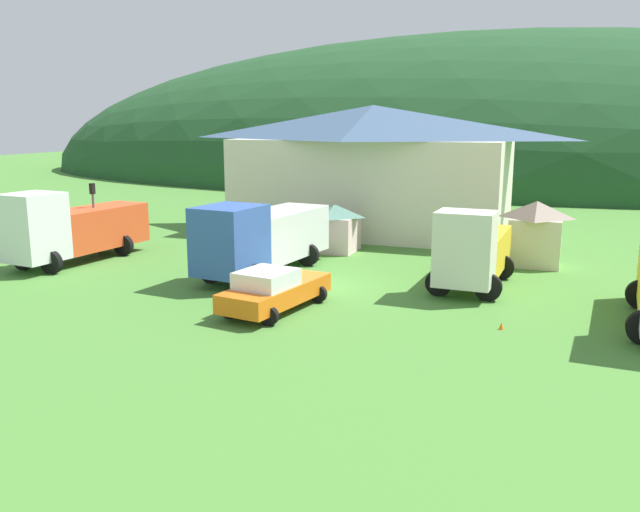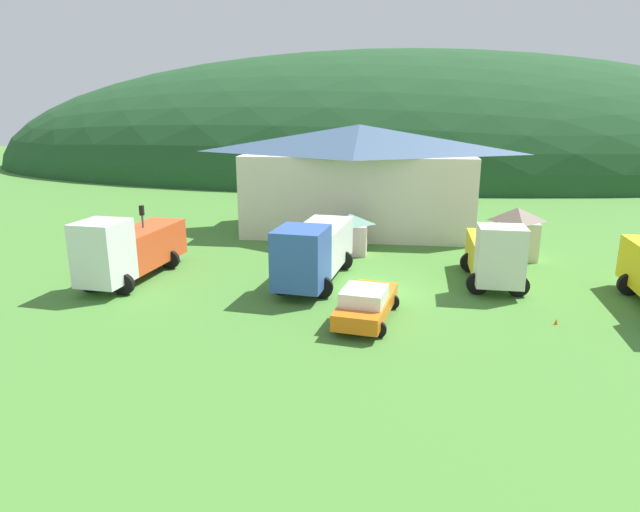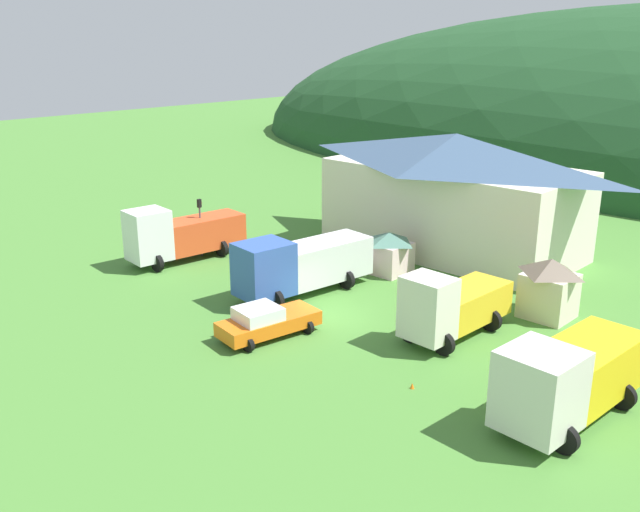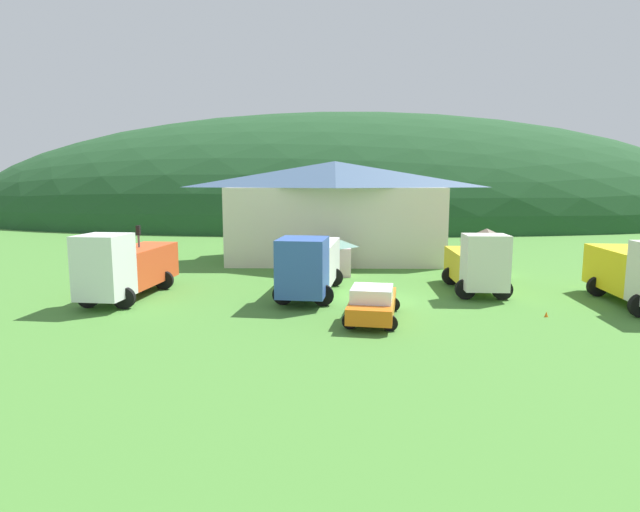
{
  "view_description": "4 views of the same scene",
  "coord_description": "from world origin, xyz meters",
  "px_view_note": "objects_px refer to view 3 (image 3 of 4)",
  "views": [
    {
      "loc": [
        9.43,
        -25.77,
        7.08
      ],
      "look_at": [
        -0.39,
        0.23,
        1.33
      ],
      "focal_mm": 37.03,
      "sensor_mm": 36.0,
      "label": 1
    },
    {
      "loc": [
        0.28,
        -26.48,
        9.12
      ],
      "look_at": [
        -3.14,
        -0.75,
        2.04
      ],
      "focal_mm": 30.46,
      "sensor_mm": 36.0,
      "label": 2
    },
    {
      "loc": [
        22.81,
        -24.74,
        14.19
      ],
      "look_at": [
        -3.89,
        3.19,
        1.81
      ],
      "focal_mm": 39.01,
      "sensor_mm": 36.0,
      "label": 3
    },
    {
      "loc": [
        -2.67,
        -26.92,
        6.3
      ],
      "look_at": [
        -3.24,
        3.97,
        1.84
      ],
      "focal_mm": 28.69,
      "sensor_mm": 36.0,
      "label": 4
    }
  ],
  "objects_px": {
    "box_truck_blue": "(299,264)",
    "flatbed_truck_yellow": "(568,377)",
    "play_shed_pink": "(389,252)",
    "heavy_rig_striped": "(451,305)",
    "traffic_cone_near_pickup": "(412,388)",
    "traffic_light_west": "(200,221)",
    "service_pickup_orange": "(267,321)",
    "heavy_rig_white": "(180,234)",
    "depot_building": "(454,191)",
    "play_shed_cream": "(549,287)"
  },
  "relations": [
    {
      "from": "heavy_rig_striped",
      "to": "traffic_light_west",
      "type": "relative_size",
      "value": 1.7
    },
    {
      "from": "depot_building",
      "to": "flatbed_truck_yellow",
      "type": "distance_m",
      "value": 22.14
    },
    {
      "from": "play_shed_pink",
      "to": "service_pickup_orange",
      "type": "xyz_separation_m",
      "value": [
        1.73,
        -11.74,
        -0.51
      ]
    },
    {
      "from": "heavy_rig_white",
      "to": "service_pickup_orange",
      "type": "height_order",
      "value": "heavy_rig_white"
    },
    {
      "from": "traffic_light_west",
      "to": "heavy_rig_white",
      "type": "bearing_deg",
      "value": -95.49
    },
    {
      "from": "play_shed_pink",
      "to": "play_shed_cream",
      "type": "bearing_deg",
      "value": 0.77
    },
    {
      "from": "heavy_rig_striped",
      "to": "traffic_cone_near_pickup",
      "type": "bearing_deg",
      "value": 20.47
    },
    {
      "from": "play_shed_cream",
      "to": "traffic_light_west",
      "type": "relative_size",
      "value": 0.82
    },
    {
      "from": "flatbed_truck_yellow",
      "to": "service_pickup_orange",
      "type": "height_order",
      "value": "flatbed_truck_yellow"
    },
    {
      "from": "heavy_rig_white",
      "to": "traffic_light_west",
      "type": "distance_m",
      "value": 1.68
    },
    {
      "from": "traffic_light_west",
      "to": "service_pickup_orange",
      "type": "bearing_deg",
      "value": -24.23
    },
    {
      "from": "heavy_rig_white",
      "to": "heavy_rig_striped",
      "type": "xyz_separation_m",
      "value": [
        19.49,
        1.95,
        -0.16
      ]
    },
    {
      "from": "play_shed_pink",
      "to": "box_truck_blue",
      "type": "xyz_separation_m",
      "value": [
        -1.34,
        -6.46,
        0.48
      ]
    },
    {
      "from": "box_truck_blue",
      "to": "service_pickup_orange",
      "type": "height_order",
      "value": "box_truck_blue"
    },
    {
      "from": "depot_building",
      "to": "heavy_rig_striped",
      "type": "relative_size",
      "value": 2.7
    },
    {
      "from": "flatbed_truck_yellow",
      "to": "traffic_cone_near_pickup",
      "type": "bearing_deg",
      "value": -66.48
    },
    {
      "from": "box_truck_blue",
      "to": "flatbed_truck_yellow",
      "type": "bearing_deg",
      "value": 88.37
    },
    {
      "from": "traffic_cone_near_pickup",
      "to": "flatbed_truck_yellow",
      "type": "bearing_deg",
      "value": 19.84
    },
    {
      "from": "flatbed_truck_yellow",
      "to": "play_shed_pink",
      "type": "bearing_deg",
      "value": -116.13
    },
    {
      "from": "depot_building",
      "to": "play_shed_cream",
      "type": "height_order",
      "value": "depot_building"
    },
    {
      "from": "play_shed_cream",
      "to": "traffic_light_west",
      "type": "height_order",
      "value": "traffic_light_west"
    },
    {
      "from": "heavy_rig_striped",
      "to": "flatbed_truck_yellow",
      "type": "relative_size",
      "value": 0.86
    },
    {
      "from": "play_shed_cream",
      "to": "play_shed_pink",
      "type": "bearing_deg",
      "value": -179.23
    },
    {
      "from": "play_shed_pink",
      "to": "flatbed_truck_yellow",
      "type": "height_order",
      "value": "flatbed_truck_yellow"
    },
    {
      "from": "traffic_light_west",
      "to": "traffic_cone_near_pickup",
      "type": "relative_size",
      "value": 7.54
    },
    {
      "from": "play_shed_cream",
      "to": "traffic_light_west",
      "type": "xyz_separation_m",
      "value": [
        -21.6,
        -6.09,
        0.75
      ]
    },
    {
      "from": "heavy_rig_white",
      "to": "box_truck_blue",
      "type": "height_order",
      "value": "heavy_rig_white"
    },
    {
      "from": "service_pickup_orange",
      "to": "traffic_light_west",
      "type": "height_order",
      "value": "traffic_light_west"
    },
    {
      "from": "play_shed_pink",
      "to": "service_pickup_orange",
      "type": "bearing_deg",
      "value": -81.61
    },
    {
      "from": "service_pickup_orange",
      "to": "traffic_cone_near_pickup",
      "type": "height_order",
      "value": "service_pickup_orange"
    },
    {
      "from": "play_shed_pink",
      "to": "heavy_rig_striped",
      "type": "bearing_deg",
      "value": -34.22
    },
    {
      "from": "traffic_light_west",
      "to": "traffic_cone_near_pickup",
      "type": "xyz_separation_m",
      "value": [
        21.15,
        -5.08,
        -2.4
      ]
    },
    {
      "from": "flatbed_truck_yellow",
      "to": "traffic_cone_near_pickup",
      "type": "height_order",
      "value": "flatbed_truck_yellow"
    },
    {
      "from": "heavy_rig_striped",
      "to": "flatbed_truck_yellow",
      "type": "bearing_deg",
      "value": 67.59
    },
    {
      "from": "heavy_rig_white",
      "to": "depot_building",
      "type": "bearing_deg",
      "value": 146.82
    },
    {
      "from": "heavy_rig_striped",
      "to": "depot_building",
      "type": "bearing_deg",
      "value": -144.62
    },
    {
      "from": "play_shed_pink",
      "to": "traffic_light_west",
      "type": "height_order",
      "value": "traffic_light_west"
    },
    {
      "from": "box_truck_blue",
      "to": "traffic_cone_near_pickup",
      "type": "xyz_separation_m",
      "value": [
        11.34,
        -4.56,
        -1.82
      ]
    },
    {
      "from": "heavy_rig_striped",
      "to": "service_pickup_orange",
      "type": "bearing_deg",
      "value": -44.23
    },
    {
      "from": "depot_building",
      "to": "play_shed_pink",
      "type": "bearing_deg",
      "value": -91.43
    },
    {
      "from": "depot_building",
      "to": "flatbed_truck_yellow",
      "type": "bearing_deg",
      "value": -45.22
    },
    {
      "from": "play_shed_cream",
      "to": "service_pickup_orange",
      "type": "bearing_deg",
      "value": -126.27
    },
    {
      "from": "depot_building",
      "to": "traffic_cone_near_pickup",
      "type": "bearing_deg",
      "value": -60.89
    },
    {
      "from": "depot_building",
      "to": "play_shed_pink",
      "type": "xyz_separation_m",
      "value": [
        -0.17,
        -6.65,
        -2.77
      ]
    },
    {
      "from": "flatbed_truck_yellow",
      "to": "traffic_light_west",
      "type": "relative_size",
      "value": 1.98
    },
    {
      "from": "box_truck_blue",
      "to": "heavy_rig_striped",
      "type": "height_order",
      "value": "heavy_rig_striped"
    },
    {
      "from": "heavy_rig_striped",
      "to": "box_truck_blue",
      "type": "bearing_deg",
      "value": -82.57
    },
    {
      "from": "play_shed_pink",
      "to": "heavy_rig_white",
      "type": "height_order",
      "value": "heavy_rig_white"
    },
    {
      "from": "heavy_rig_white",
      "to": "traffic_light_west",
      "type": "bearing_deg",
      "value": -179.68
    },
    {
      "from": "heavy_rig_white",
      "to": "service_pickup_orange",
      "type": "relative_size",
      "value": 1.52
    }
  ]
}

